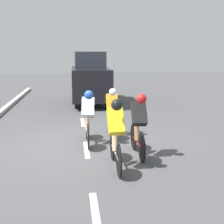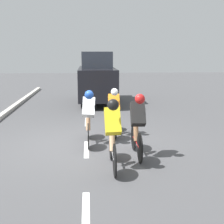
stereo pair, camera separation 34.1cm
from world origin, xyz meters
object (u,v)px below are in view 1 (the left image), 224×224
(cyclist_white, at_px, (88,116))
(cyclist_black, at_px, (139,123))
(support_car, at_px, (90,78))
(cyclist_orange, at_px, (112,111))
(cyclist_yellow, at_px, (116,132))

(cyclist_white, xyz_separation_m, cyclist_black, (-1.12, 1.13, 0.02))
(cyclist_black, xyz_separation_m, support_car, (0.69, -8.13, 0.41))
(cyclist_orange, xyz_separation_m, support_car, (0.31, -6.17, 0.46))
(cyclist_white, bearing_deg, cyclist_yellow, 104.83)
(support_car, bearing_deg, cyclist_orange, 92.90)
(cyclist_white, distance_m, cyclist_black, 1.59)
(cyclist_yellow, xyz_separation_m, support_car, (0.06, -8.85, 0.40))
(cyclist_yellow, bearing_deg, cyclist_black, -131.35)
(cyclist_orange, bearing_deg, support_car, -87.10)
(cyclist_orange, bearing_deg, cyclist_black, 100.93)
(cyclist_black, bearing_deg, support_car, -85.14)
(cyclist_black, relative_size, support_car, 0.36)
(cyclist_orange, distance_m, support_car, 6.19)
(cyclist_yellow, relative_size, support_car, 0.37)
(cyclist_yellow, distance_m, support_car, 8.86)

